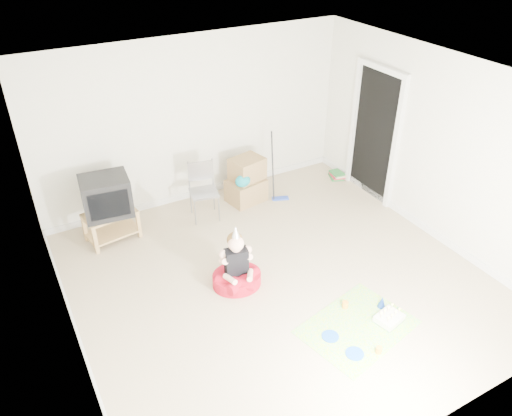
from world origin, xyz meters
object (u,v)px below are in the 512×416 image
cardboard_boxes (246,181)px  birthday_cake (389,319)px  tv_stand (111,223)px  seated_woman (237,272)px  crt_tv (106,196)px  folding_chair (204,193)px

cardboard_boxes → birthday_cake: 3.25m
tv_stand → seated_woman: seated_woman is taller
tv_stand → seated_woman: 2.08m
crt_tv → seated_woman: crt_tv is taller
seated_woman → folding_chair: bearing=79.8°
cardboard_boxes → birthday_cake: cardboard_boxes is taller
tv_stand → seated_woman: bearing=-58.0°
seated_woman → crt_tv: bearing=122.0°
folding_chair → crt_tv: bearing=175.2°
cardboard_boxes → birthday_cake: (0.16, -3.23, -0.31)m
tv_stand → crt_tv: 0.46m
folding_chair → seated_woman: size_ratio=1.00×
tv_stand → cardboard_boxes: size_ratio=1.05×
tv_stand → birthday_cake: 3.98m
crt_tv → folding_chair: (1.40, -0.12, -0.28)m
cardboard_boxes → crt_tv: bearing=-179.4°
birthday_cake → folding_chair: bearing=107.2°
tv_stand → crt_tv: (0.00, 0.00, 0.46)m
crt_tv → seated_woman: 2.15m
seated_woman → birthday_cake: size_ratio=2.54×
crt_tv → folding_chair: crt_tv is taller
tv_stand → crt_tv: bearing=90.0°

